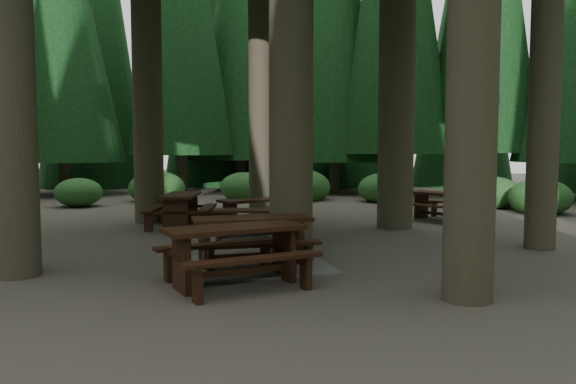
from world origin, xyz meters
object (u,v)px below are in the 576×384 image
(picnic_table_a, at_px, (252,249))
(picnic_table_f, at_px, (254,209))
(picnic_table_c, at_px, (248,230))
(picnic_table_d, at_px, (442,202))
(picnic_table_e, at_px, (235,246))
(picnic_table_b, at_px, (181,205))

(picnic_table_a, bearing_deg, picnic_table_f, 77.86)
(picnic_table_c, height_order, picnic_table_d, picnic_table_d)
(picnic_table_d, relative_size, picnic_table_f, 1.02)
(picnic_table_e, xyz_separation_m, picnic_table_f, (-1.66, 5.46, -0.07))
(picnic_table_d, xyz_separation_m, picnic_table_f, (-4.44, -3.21, -0.01))
(picnic_table_a, distance_m, picnic_table_f, 4.42)
(picnic_table_d, distance_m, picnic_table_e, 9.11)
(picnic_table_a, distance_m, picnic_table_b, 5.35)
(picnic_table_d, bearing_deg, picnic_table_b, -117.81)
(picnic_table_e, height_order, picnic_table_f, picnic_table_e)
(picnic_table_a, height_order, picnic_table_f, picnic_table_a)
(picnic_table_a, relative_size, picnic_table_b, 1.38)
(picnic_table_b, height_order, picnic_table_e, picnic_table_e)
(picnic_table_c, height_order, picnic_table_f, picnic_table_f)
(picnic_table_b, bearing_deg, picnic_table_d, -79.94)
(picnic_table_c, distance_m, picnic_table_f, 1.52)
(picnic_table_f, bearing_deg, picnic_table_d, -17.38)
(picnic_table_c, bearing_deg, picnic_table_a, -84.21)
(picnic_table_a, distance_m, picnic_table_e, 1.33)
(picnic_table_a, height_order, picnic_table_b, same)
(picnic_table_c, bearing_deg, picnic_table_d, 33.08)
(picnic_table_b, bearing_deg, picnic_table_c, -137.44)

